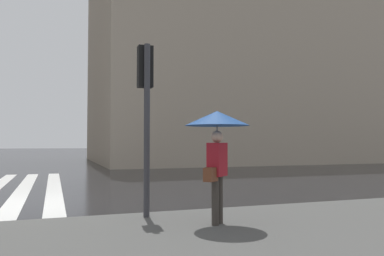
{
  "coord_description": "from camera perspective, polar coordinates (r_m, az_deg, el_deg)",
  "views": [
    {
      "loc": [
        -11.06,
        -0.7,
        1.61
      ],
      "look_at": [
        2.12,
        -5.41,
        2.14
      ],
      "focal_mm": 36.4,
      "sensor_mm": 36.0,
      "label": 1
    }
  ],
  "objects": [
    {
      "name": "ground_plane",
      "position": [
        11.2,
        -23.4,
        -10.26
      ],
      "size": [
        220.0,
        220.0,
        0.0
      ],
      "primitive_type": "plane",
      "color": "black"
    },
    {
      "name": "haussmann_block_corner",
      "position": [
        36.66,
        5.95,
        11.76
      ],
      "size": [
        17.02,
        24.38,
        21.32
      ],
      "color": "tan",
      "rests_on": "ground_plane"
    },
    {
      "name": "traffic_signal_post",
      "position": [
        7.93,
        -6.81,
        5.2
      ],
      "size": [
        0.44,
        0.3,
        3.43
      ],
      "color": "#333338",
      "rests_on": "sidewalk_pavement"
    },
    {
      "name": "pedestrian_with_floral_umbrella",
      "position": [
        7.03,
        3.68,
        -0.28
      ],
      "size": [
        1.18,
        1.18,
        2.04
      ],
      "color": "maroon",
      "rests_on": "sidewalk_pavement"
    }
  ]
}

